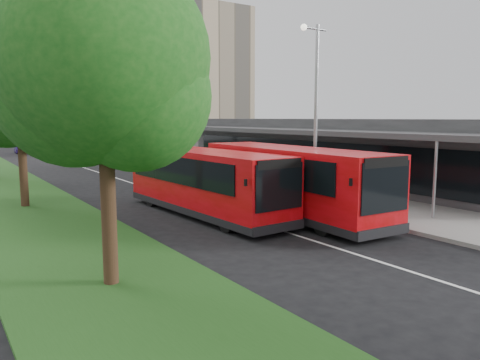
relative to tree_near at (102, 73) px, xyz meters
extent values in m
plane|color=black|center=(7.01, 2.95, -5.10)|extent=(120.00, 120.00, 0.00)
cube|color=slate|center=(13.01, 22.95, -5.03)|extent=(5.00, 80.00, 0.15)
cube|color=silver|center=(7.01, 17.95, -5.10)|extent=(0.12, 70.00, 0.01)
cube|color=silver|center=(10.31, 0.95, -5.10)|extent=(0.12, 2.00, 0.01)
cube|color=silver|center=(10.31, 6.95, -5.10)|extent=(0.12, 2.00, 0.01)
cube|color=silver|center=(10.31, 12.95, -5.10)|extent=(0.12, 2.00, 0.01)
cube|color=silver|center=(10.31, 18.95, -5.10)|extent=(0.12, 2.00, 0.01)
cube|color=silver|center=(10.31, 24.95, -5.10)|extent=(0.12, 2.00, 0.01)
cube|color=silver|center=(10.31, 30.95, -5.10)|extent=(0.12, 2.00, 0.01)
cube|color=silver|center=(10.31, 36.95, -5.10)|extent=(0.12, 2.00, 0.01)
cube|color=silver|center=(10.31, 42.95, -5.10)|extent=(0.12, 2.00, 0.01)
cube|color=silver|center=(10.31, 48.95, -5.10)|extent=(0.12, 2.00, 0.01)
cube|color=tan|center=(21.01, 44.95, 3.90)|extent=(22.00, 12.00, 18.00)
cube|color=#2A2A2C|center=(18.01, 10.95, -3.10)|extent=(5.00, 26.00, 4.00)
cube|color=black|center=(15.49, 10.95, -3.50)|extent=(0.06, 24.00, 2.20)
cube|color=#2A2A2C|center=(14.21, 10.95, -1.80)|extent=(2.80, 26.00, 0.25)
cylinder|color=gray|center=(12.91, -0.05, -3.45)|extent=(0.12, 0.12, 3.30)
cylinder|color=gray|center=(12.91, 21.95, -3.45)|extent=(0.12, 0.12, 3.30)
cylinder|color=#382416|center=(0.01, -0.05, -3.17)|extent=(0.36, 0.36, 3.87)
sphere|color=#155115|center=(0.01, -0.05, 0.34)|extent=(4.92, 4.92, 4.92)
sphere|color=#155115|center=(0.61, -0.45, -0.54)|extent=(3.51, 3.51, 3.51)
sphere|color=#155115|center=(-0.49, 0.45, -0.27)|extent=(3.87, 3.87, 3.87)
cylinder|color=#382416|center=(0.01, 11.95, -3.29)|extent=(0.36, 0.36, 3.62)
sphere|color=#155115|center=(0.01, 11.95, 0.00)|extent=(4.61, 4.61, 4.61)
sphere|color=#155115|center=(0.61, 11.55, -0.82)|extent=(3.30, 3.30, 3.30)
sphere|color=#155115|center=(-0.49, 12.45, -0.57)|extent=(3.62, 3.62, 3.62)
sphere|color=#155115|center=(0.61, 23.55, -0.62)|extent=(3.45, 3.45, 3.45)
cylinder|color=gray|center=(11.21, 4.95, -0.95)|extent=(0.16, 0.16, 8.00)
cylinder|color=gray|center=(11.01, 4.95, 2.85)|extent=(1.40, 0.10, 0.10)
sphere|color=silver|center=(10.41, 4.95, 2.85)|extent=(0.28, 0.28, 0.28)
cylinder|color=gray|center=(11.21, 24.95, -0.95)|extent=(0.16, 0.16, 8.00)
cylinder|color=gray|center=(11.01, 24.95, 2.85)|extent=(1.40, 0.10, 0.10)
sphere|color=silver|center=(10.41, 24.95, 2.85)|extent=(0.28, 0.28, 0.28)
cube|color=red|center=(8.90, 3.90, -3.51)|extent=(2.78, 10.08, 2.52)
cube|color=black|center=(8.90, 3.90, -4.74)|extent=(2.80, 10.10, 0.29)
cube|color=black|center=(8.69, -1.11, -3.25)|extent=(2.14, 0.14, 1.67)
cube|color=black|center=(9.10, 8.92, -3.11)|extent=(2.09, 0.13, 1.24)
cube|color=black|center=(7.70, 4.24, -3.06)|extent=(0.39, 8.56, 1.14)
cube|color=black|center=(10.12, 4.14, -3.06)|extent=(0.39, 8.56, 1.14)
cube|color=black|center=(8.69, -1.12, -4.72)|extent=(2.38, 0.18, 0.33)
cube|color=black|center=(8.69, -1.12, -2.44)|extent=(2.00, 0.12, 0.33)
cube|color=black|center=(7.37, -0.85, -3.01)|extent=(0.08, 0.08, 0.24)
cube|color=black|center=(10.03, -0.95, -3.01)|extent=(0.08, 0.08, 0.24)
cylinder|color=black|center=(7.77, 0.71, -4.68)|extent=(0.32, 0.87, 0.86)
cylinder|color=black|center=(9.76, 0.63, -4.68)|extent=(0.32, 0.87, 0.86)
cylinder|color=black|center=(8.03, 7.18, -4.68)|extent=(0.32, 0.87, 0.86)
cylinder|color=black|center=(10.02, 7.10, -4.68)|extent=(0.32, 0.87, 0.86)
cube|color=red|center=(6.06, 6.09, -3.58)|extent=(2.68, 9.62, 2.41)
cube|color=black|center=(6.06, 6.09, -4.76)|extent=(2.70, 9.64, 0.27)
cube|color=black|center=(6.27, 1.30, -3.33)|extent=(2.04, 0.14, 1.59)
cube|color=black|center=(5.86, 10.87, -3.20)|extent=(2.00, 0.14, 1.18)
cube|color=black|center=(4.90, 6.31, -3.15)|extent=(0.40, 8.16, 1.09)
cube|color=black|center=(7.20, 6.41, -3.15)|extent=(0.40, 8.16, 1.09)
cube|color=black|center=(6.27, 1.29, -4.74)|extent=(2.27, 0.18, 0.32)
cube|color=black|center=(6.27, 1.29, -2.56)|extent=(1.91, 0.12, 0.32)
cube|color=black|center=(4.99, 1.45, -3.11)|extent=(0.08, 0.08, 0.23)
cube|color=black|center=(7.53, 1.56, -3.11)|extent=(0.08, 0.08, 0.23)
cylinder|color=black|center=(5.24, 2.96, -4.70)|extent=(0.31, 0.83, 0.82)
cylinder|color=black|center=(7.15, 3.04, -4.70)|extent=(0.31, 0.83, 0.82)
cylinder|color=black|center=(4.98, 9.13, -4.70)|extent=(0.31, 0.83, 0.82)
cylinder|color=black|center=(6.88, 9.21, -4.70)|extent=(0.31, 0.83, 0.82)
cylinder|color=#352316|center=(12.30, 13.08, -4.49)|extent=(0.55, 0.55, 0.92)
cylinder|color=yellow|center=(11.72, 20.33, -4.43)|extent=(0.17, 0.17, 1.06)
imported|color=#530B13|center=(8.70, 40.45, -4.54)|extent=(1.95, 3.50, 1.13)
imported|color=navy|center=(5.34, 48.01, -4.53)|extent=(1.43, 3.54, 1.14)
camera|label=1|loc=(-3.44, -10.88, -1.03)|focal=35.00mm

